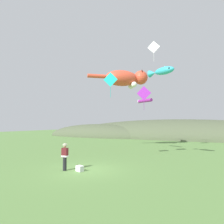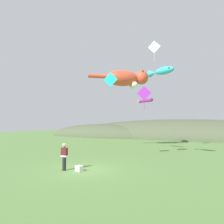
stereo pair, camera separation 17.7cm
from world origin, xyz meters
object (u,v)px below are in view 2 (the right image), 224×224
(kite_spool, at_px, (77,166))
(kite_fish_windsock, at_px, (162,71))
(kite_diamond_violet, at_px, (144,93))
(festival_attendant, at_px, (64,156))
(kite_diamond_white, at_px, (154,47))
(picnic_cooler, at_px, (79,168))
(kite_tube_streamer, at_px, (145,101))
(kite_giant_cat, at_px, (126,78))
(kite_diamond_teal, at_px, (110,80))

(kite_spool, height_order, kite_fish_windsock, kite_fish_windsock)
(kite_fish_windsock, bearing_deg, kite_diamond_violet, 148.05)
(festival_attendant, relative_size, kite_diamond_white, 0.79)
(festival_attendant, xyz_separation_m, kite_diamond_white, (3.06, 10.60, 10.40))
(picnic_cooler, distance_m, kite_tube_streamer, 11.74)
(picnic_cooler, bearing_deg, kite_fish_windsock, 56.68)
(picnic_cooler, relative_size, kite_giant_cat, 0.09)
(picnic_cooler, relative_size, kite_diamond_violet, 0.25)
(kite_tube_streamer, bearing_deg, kite_spool, -99.38)
(festival_attendant, relative_size, picnic_cooler, 3.18)
(kite_tube_streamer, bearing_deg, festival_attendant, -100.38)
(kite_diamond_white, relative_size, kite_diamond_violet, 0.99)
(kite_giant_cat, xyz_separation_m, kite_diamond_violet, (3.88, -4.57, -2.73))
(picnic_cooler, height_order, kite_tube_streamer, kite_tube_streamer)
(kite_fish_windsock, bearing_deg, festival_attendant, -128.10)
(kite_spool, relative_size, kite_diamond_violet, 0.11)
(kite_spool, bearing_deg, kite_giant_cat, 96.54)
(kite_tube_streamer, relative_size, kite_diamond_violet, 0.87)
(kite_diamond_teal, bearing_deg, festival_attendant, -105.23)
(picnic_cooler, distance_m, kite_giant_cat, 14.62)
(kite_spool, xyz_separation_m, kite_diamond_violet, (2.60, 6.58, 5.78))
(kite_spool, xyz_separation_m, kite_fish_windsock, (4.58, 5.35, 7.35))
(festival_attendant, xyz_separation_m, kite_spool, (0.35, 0.93, -0.83))
(kite_fish_windsock, bearing_deg, kite_diamond_white, 113.32)
(picnic_cooler, height_order, kite_fish_windsock, kite_fish_windsock)
(kite_diamond_white, distance_m, kite_diamond_teal, 8.10)
(festival_attendant, relative_size, kite_tube_streamer, 0.91)
(kite_diamond_teal, bearing_deg, kite_tube_streamer, 82.87)
(kite_tube_streamer, relative_size, kite_diamond_white, 0.87)
(kite_spool, relative_size, kite_diamond_teal, 0.11)
(kite_diamond_violet, distance_m, kite_diamond_teal, 3.84)
(kite_giant_cat, bearing_deg, kite_tube_streamer, -25.72)
(kite_tube_streamer, height_order, kite_diamond_teal, kite_diamond_teal)
(festival_attendant, xyz_separation_m, kite_diamond_violet, (2.95, 7.51, 4.95))
(kite_giant_cat, relative_size, kite_diamond_white, 2.72)
(picnic_cooler, distance_m, kite_fish_windsock, 10.21)
(festival_attendant, xyz_separation_m, kite_tube_streamer, (1.96, 10.69, 4.62))
(kite_fish_windsock, bearing_deg, kite_spool, -130.55)
(festival_attendant, xyz_separation_m, picnic_cooler, (0.99, 0.30, -0.77))
(kite_tube_streamer, bearing_deg, kite_diamond_violet, -72.76)
(kite_fish_windsock, distance_m, kite_diamond_violet, 2.81)
(kite_diamond_white, bearing_deg, picnic_cooler, -101.35)
(kite_spool, distance_m, kite_diamond_teal, 7.43)
(kite_diamond_white, bearing_deg, festival_attendant, -106.11)
(kite_diamond_white, xyz_separation_m, kite_diamond_teal, (-1.91, -6.37, -4.62))
(kite_giant_cat, distance_m, kite_fish_windsock, 8.32)
(festival_attendant, bearing_deg, kite_diamond_white, 73.89)
(kite_giant_cat, height_order, kite_tube_streamer, kite_giant_cat)
(kite_spool, bearing_deg, kite_tube_streamer, 80.62)
(kite_diamond_white, height_order, kite_diamond_teal, kite_diamond_white)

